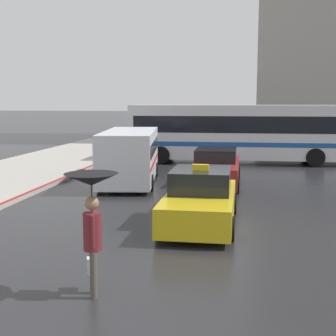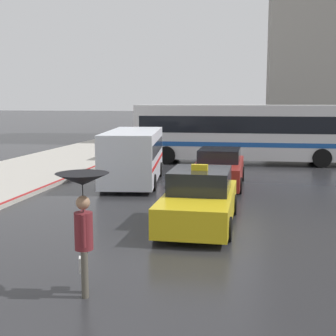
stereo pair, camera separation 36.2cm
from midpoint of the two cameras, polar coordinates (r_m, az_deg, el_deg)
taxi at (r=12.79m, az=4.67°, el=-3.90°), size 1.91×4.39×1.67m
sedan_red at (r=18.70m, az=6.79°, el=-0.10°), size 1.91×4.63×1.46m
ambulance_van at (r=19.23m, az=-3.69°, el=1.73°), size 2.76×5.94×2.15m
city_bus at (r=25.80m, az=9.84°, el=4.48°), size 11.92×2.89×3.14m
pedestrian_with_umbrella at (r=8.04m, az=-9.07°, el=-4.23°), size 0.91×0.91×2.15m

